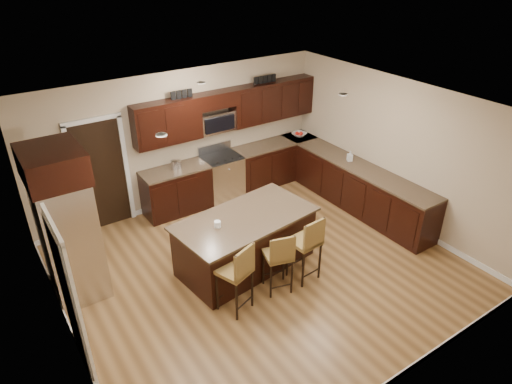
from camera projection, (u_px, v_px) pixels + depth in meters
floor at (262, 268)px, 7.54m from camera, size 6.00×6.00×0.00m
ceiling at (263, 111)px, 6.25m from camera, size 6.00×6.00×0.00m
wall_back at (182, 139)px, 8.90m from camera, size 6.00×0.00×6.00m
wall_left at (55, 265)px, 5.43m from camera, size 0.00×5.50×5.50m
wall_right at (397, 152)px, 8.36m from camera, size 0.00×5.50×5.50m
base_cabinets at (298, 180)px, 9.30m from camera, size 4.02×3.96×0.92m
upper_cabinets at (232, 108)px, 9.05m from camera, size 4.00×0.33×0.80m
range at (222, 177)px, 9.43m from camera, size 0.76×0.64×1.11m
microwave at (216, 122)px, 8.99m from camera, size 0.76×0.31×0.40m
doorway at (101, 176)px, 8.23m from camera, size 0.85×0.03×2.06m
pantry_door at (69, 300)px, 5.38m from camera, size 0.03×0.80×2.04m
letter_decor at (225, 86)px, 8.76m from camera, size 2.20×0.03×0.15m
island at (245, 243)px, 7.43m from camera, size 2.37×1.44×0.92m
stool_left at (238, 271)px, 6.36m from camera, size 0.54×0.54×1.12m
stool_mid at (279, 256)px, 6.74m from camera, size 0.48×0.48×1.05m
stool_right at (308, 242)px, 6.97m from camera, size 0.45×0.45×1.13m
refrigerator at (66, 223)px, 6.53m from camera, size 0.79×1.01×2.35m
floor_mat at (209, 225)px, 8.68m from camera, size 1.17×0.92×0.01m
fruit_bowl at (299, 134)px, 10.19m from camera, size 0.39×0.39×0.08m
soap_bottle at (350, 156)px, 9.00m from camera, size 0.13×0.13×0.21m
canister_tall at (174, 165)px, 8.67m from camera, size 0.12×0.12×0.18m
canister_short at (179, 164)px, 8.72m from camera, size 0.11×0.11×0.15m
island_jar at (217, 224)px, 6.92m from camera, size 0.10×0.10×0.10m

